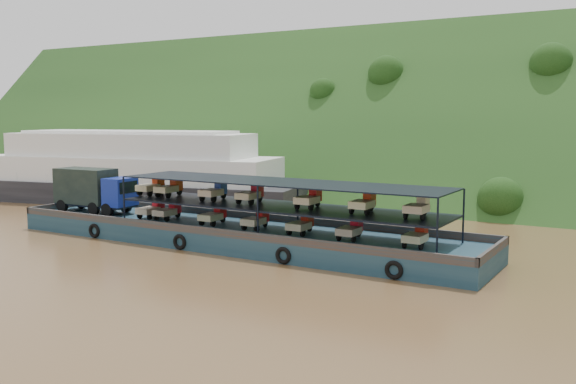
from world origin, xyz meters
The scene contains 4 objects.
ground centered at (0.00, 0.00, 0.00)m, with size 160.00×160.00×0.00m, color brown.
hillside centered at (0.00, 36.00, 0.00)m, with size 140.00×28.00×28.00m, color #1B3914.
cargo_barge centered at (-4.54, -1.92, 1.16)m, with size 35.00×7.18×4.65m.
passenger_ferry centered at (-25.21, 10.44, 3.15)m, with size 37.04×16.69×7.28m.
Camera 1 is at (22.15, -37.42, 8.90)m, focal length 40.00 mm.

